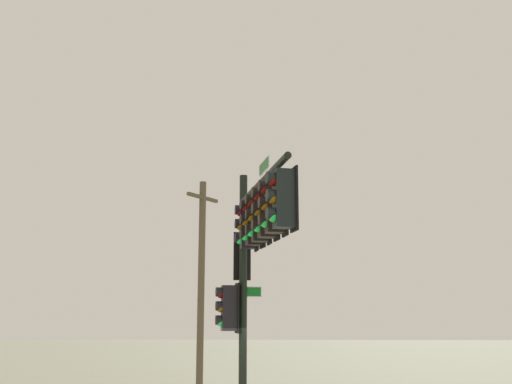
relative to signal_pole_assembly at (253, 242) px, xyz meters
The scene contains 2 objects.
signal_pole_assembly is the anchor object (origin of this frame).
utility_pole 8.82m from the signal_pole_assembly, 164.69° to the right, with size 1.63×0.98×7.76m.
Camera 1 is at (15.12, 1.02, 2.78)m, focal length 42.23 mm.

